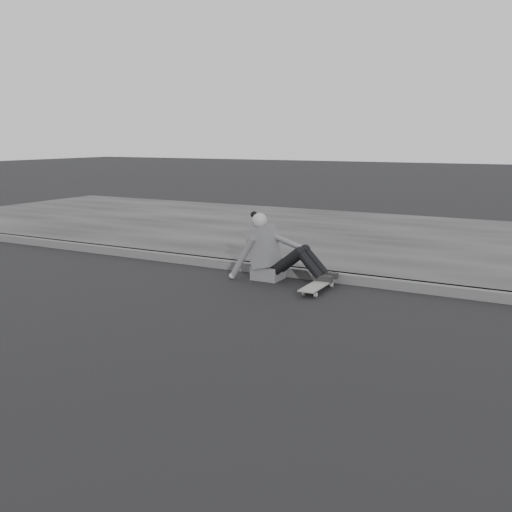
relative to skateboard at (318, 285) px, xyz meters
The scene contains 4 objects.
ground 2.87m from the skateboard, 45.44° to the right, with size 80.00×80.00×0.00m, color black.
curb 2.08m from the skateboard, 14.86° to the left, with size 24.00×0.16×0.12m, color #4D4D4D.
skateboard is the anchor object (origin of this frame).
seated_woman 0.83m from the skateboard, 161.47° to the left, with size 1.38×0.46×0.88m.
Camera 1 is at (0.45, -4.16, 1.80)m, focal length 40.00 mm.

